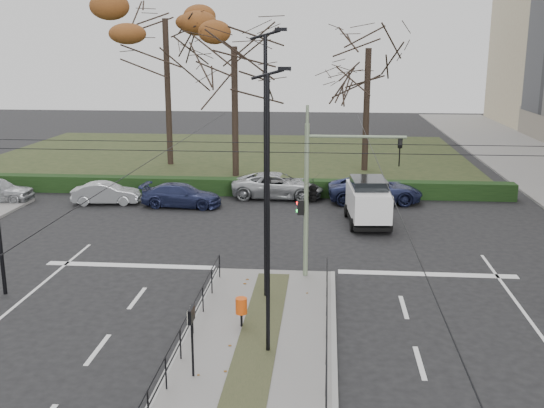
# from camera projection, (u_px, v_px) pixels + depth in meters

# --- Properties ---
(ground) EXTENTS (140.00, 140.00, 0.00)m
(ground) POSITION_uv_depth(u_px,v_px,m) (262.00, 327.00, 20.37)
(ground) COLOR black
(ground) RESTS_ON ground
(median_island) EXTENTS (4.40, 15.00, 0.14)m
(median_island) POSITION_uv_depth(u_px,v_px,m) (253.00, 362.00, 17.93)
(median_island) COLOR slate
(median_island) RESTS_ON ground
(park) EXTENTS (38.00, 26.00, 0.10)m
(park) POSITION_uv_depth(u_px,v_px,m) (229.00, 157.00, 51.81)
(park) COLOR #263118
(park) RESTS_ON ground
(hedge) EXTENTS (38.00, 1.00, 1.00)m
(hedge) POSITION_uv_depth(u_px,v_px,m) (195.00, 186.00, 38.75)
(hedge) COLOR black
(hedge) RESTS_ON ground
(median_railing) EXTENTS (4.14, 13.24, 0.92)m
(median_railing) POSITION_uv_depth(u_px,v_px,m) (253.00, 334.00, 17.62)
(median_railing) COLOR black
(median_railing) RESTS_ON median_island
(catenary) EXTENTS (20.00, 34.00, 6.00)m
(catenary) POSITION_uv_depth(u_px,v_px,m) (267.00, 211.00, 21.12)
(catenary) COLOR black
(catenary) RESTS_ON ground
(traffic_light) EXTENTS (3.98, 2.29, 5.86)m
(traffic_light) POSITION_uv_depth(u_px,v_px,m) (316.00, 189.00, 23.74)
(traffic_light) COLOR slate
(traffic_light) RESTS_ON median_island
(litter_bin) EXTENTS (0.37, 0.37, 0.95)m
(litter_bin) POSITION_uv_depth(u_px,v_px,m) (241.00, 306.00, 19.92)
(litter_bin) COLOR black
(litter_bin) RESTS_ON median_island
(info_panel) EXTENTS (0.11, 0.51, 1.97)m
(info_panel) POSITION_uv_depth(u_px,v_px,m) (191.00, 323.00, 16.68)
(info_panel) COLOR black
(info_panel) RESTS_ON median_island
(streetlamp_median_near) EXTENTS (0.67, 0.14, 8.08)m
(streetlamp_median_near) POSITION_uv_depth(u_px,v_px,m) (268.00, 214.00, 17.49)
(streetlamp_median_near) COLOR black
(streetlamp_median_near) RESTS_ON median_island
(streetlamp_median_far) EXTENTS (0.77, 0.16, 9.18)m
(streetlamp_median_far) POSITION_uv_depth(u_px,v_px,m) (266.00, 166.00, 21.44)
(streetlamp_median_far) COLOR black
(streetlamp_median_far) RESTS_ON median_island
(parked_car_second) EXTENTS (3.91, 1.76, 1.25)m
(parked_car_second) POSITION_uv_depth(u_px,v_px,m) (106.00, 193.00, 36.24)
(parked_car_second) COLOR #A1A4A9
(parked_car_second) RESTS_ON ground
(parked_car_third) EXTENTS (4.56, 2.06, 1.30)m
(parked_car_third) POSITION_uv_depth(u_px,v_px,m) (182.00, 195.00, 35.63)
(parked_car_third) COLOR #21274D
(parked_car_third) RESTS_ON ground
(parked_car_fourth) EXTENTS (5.45, 2.66, 1.49)m
(parked_car_fourth) POSITION_uv_depth(u_px,v_px,m) (278.00, 186.00, 37.68)
(parked_car_fourth) COLOR #A1A4A9
(parked_car_fourth) RESTS_ON ground
(white_van) EXTENTS (2.27, 4.48, 2.35)m
(white_van) POSITION_uv_depth(u_px,v_px,m) (368.00, 200.00, 31.98)
(white_van) COLOR white
(white_van) RESTS_ON ground
(rust_tree) EXTENTS (8.74, 8.74, 14.00)m
(rust_tree) POSITION_uv_depth(u_px,v_px,m) (165.00, 19.00, 45.79)
(rust_tree) COLOR black
(rust_tree) RESTS_ON park
(bare_tree_center) EXTENTS (6.92, 6.92, 11.39)m
(bare_tree_center) POSITION_uv_depth(u_px,v_px,m) (368.00, 57.00, 44.05)
(bare_tree_center) COLOR black
(bare_tree_center) RESTS_ON park
(bare_tree_near) EXTENTS (7.64, 7.64, 11.54)m
(bare_tree_near) POSITION_uv_depth(u_px,v_px,m) (234.00, 56.00, 42.02)
(bare_tree_near) COLOR black
(bare_tree_near) RESTS_ON park
(parked_car_fifth) EXTENTS (5.49, 2.75, 1.49)m
(parked_car_fifth) POSITION_uv_depth(u_px,v_px,m) (375.00, 190.00, 36.59)
(parked_car_fifth) COLOR #21274D
(parked_car_fifth) RESTS_ON ground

